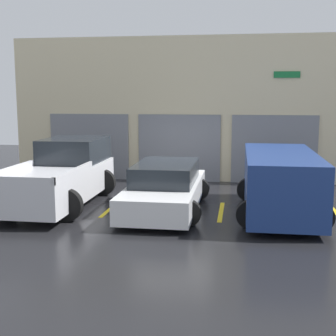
% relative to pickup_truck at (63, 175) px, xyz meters
% --- Properties ---
extents(ground_plane, '(28.00, 28.00, 0.00)m').
position_rel_pickup_truck_xyz_m(ground_plane, '(3.09, 1.23, -0.85)').
color(ground_plane, black).
extents(shophouse_building, '(13.03, 0.68, 5.27)m').
position_rel_pickup_truck_xyz_m(shophouse_building, '(3.08, 4.51, 1.73)').
color(shophouse_building, beige).
rests_on(shophouse_building, ground).
extents(pickup_truck, '(2.47, 5.07, 1.83)m').
position_rel_pickup_truck_xyz_m(pickup_truck, '(0.00, 0.00, 0.00)').
color(pickup_truck, silver).
rests_on(pickup_truck, ground).
extents(sedan_white, '(2.25, 4.80, 1.30)m').
position_rel_pickup_truck_xyz_m(sedan_white, '(3.09, -0.29, -0.24)').
color(sedan_white, white).
rests_on(sedan_white, ground).
extents(sedan_side, '(2.27, 4.86, 1.65)m').
position_rel_pickup_truck_xyz_m(sedan_side, '(6.17, -0.32, 0.04)').
color(sedan_side, navy).
rests_on(sedan_side, ground).
extents(parking_stripe_far_left, '(0.12, 2.20, 0.01)m').
position_rel_pickup_truck_xyz_m(parking_stripe_far_left, '(-1.54, -0.32, -0.85)').
color(parking_stripe_far_left, gold).
rests_on(parking_stripe_far_left, ground).
extents(parking_stripe_left, '(0.12, 2.20, 0.01)m').
position_rel_pickup_truck_xyz_m(parking_stripe_left, '(1.54, -0.32, -0.85)').
color(parking_stripe_left, gold).
rests_on(parking_stripe_left, ground).
extents(parking_stripe_centre, '(0.12, 2.20, 0.01)m').
position_rel_pickup_truck_xyz_m(parking_stripe_centre, '(4.63, -0.32, -0.85)').
color(parking_stripe_centre, gold).
rests_on(parking_stripe_centre, ground).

